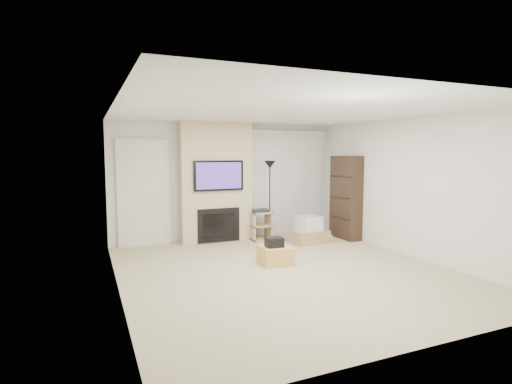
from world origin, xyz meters
name	(u,v)px	position (x,y,z in m)	size (l,w,h in m)	color
floor	(286,271)	(0.00, 0.00, 0.00)	(5.00, 5.50, 0.00)	tan
ceiling	(287,111)	(0.00, 0.00, 2.50)	(5.00, 5.50, 0.00)	white
wall_back	(228,181)	(0.00, 2.75, 1.25)	(5.00, 2.50, 0.00)	silver
wall_front	(425,220)	(0.00, -2.75, 1.25)	(5.00, 2.50, 0.00)	silver
wall_left	(116,200)	(-2.50, 0.00, 1.25)	(5.50, 2.50, 0.00)	silver
wall_right	(410,187)	(2.50, 0.00, 1.25)	(5.50, 2.50, 0.00)	silver
hvac_vent	(286,116)	(0.40, 0.80, 2.50)	(0.35, 0.18, 0.01)	silver
ottoman	(275,255)	(0.03, 0.45, 0.15)	(0.50, 0.50, 0.30)	#DCA859
black_bag	(274,242)	(-0.01, 0.42, 0.38)	(0.28, 0.22, 0.16)	black
fireplace_wall	(216,183)	(-0.35, 2.54, 1.24)	(1.50, 0.47, 2.50)	#CCB685
entry_door	(144,193)	(-1.80, 2.71, 1.05)	(1.02, 0.11, 2.14)	silver
vertical_blinds	(286,179)	(1.40, 2.70, 1.27)	(1.98, 0.10, 2.37)	silver
floor_lamp	(270,178)	(0.78, 2.26, 1.34)	(0.25, 0.25, 1.70)	black
av_stand	(260,223)	(0.57, 2.30, 0.35)	(0.45, 0.38, 0.66)	tan
box_stack	(309,232)	(1.41, 1.67, 0.21)	(0.86, 0.68, 0.55)	tan
bookshelf	(346,197)	(2.34, 1.69, 0.90)	(0.30, 0.80, 1.80)	black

